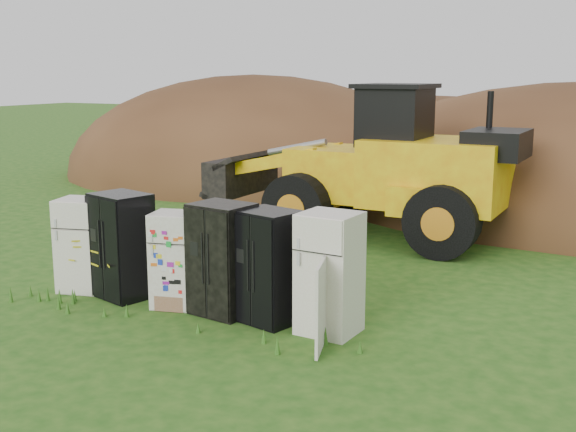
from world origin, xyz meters
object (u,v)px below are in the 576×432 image
fridge_dark_mid (223,259)px  fridge_open_door (330,273)px  fridge_leftmost (81,245)px  fridge_black_right (269,267)px  wheel_loader (357,161)px  fridge_sticker (175,260)px  fridge_black_side (122,246)px

fridge_dark_mid → fridge_open_door: size_ratio=0.99×
fridge_leftmost → fridge_open_door: size_ratio=0.91×
fridge_black_right → wheel_loader: wheel_loader is taller
fridge_leftmost → wheel_loader: bearing=51.7°
fridge_sticker → fridge_open_door: 2.80m
fridge_leftmost → fridge_dark_mid: (2.94, 0.05, 0.07)m
fridge_dark_mid → fridge_black_right: bearing=8.2°
fridge_dark_mid → wheel_loader: size_ratio=0.24×
fridge_leftmost → fridge_sticker: (2.04, 0.01, -0.04)m
fridge_open_door → wheel_loader: (-2.06, 6.37, 0.88)m
fridge_sticker → wheel_loader: size_ratio=0.21×
fridge_dark_mid → fridge_black_side: bearing=-170.5°
fridge_black_side → wheel_loader: 6.69m
fridge_open_door → fridge_dark_mid: bearing=-176.8°
fridge_leftmost → fridge_open_door: 4.83m
fridge_dark_mid → fridge_black_right: (0.85, -0.01, -0.02)m
fridge_dark_mid → fridge_open_door: fridge_open_door is taller
fridge_dark_mid → fridge_open_door: bearing=7.9°
fridge_sticker → fridge_dark_mid: 0.91m
wheel_loader → fridge_sticker: bearing=-95.5°
fridge_sticker → fridge_open_door: size_ratio=0.87×
fridge_sticker → fridge_black_right: size_ratio=0.90×
fridge_black_side → fridge_open_door: size_ratio=0.99×
fridge_black_side → fridge_dark_mid: (2.03, 0.03, -0.01)m
fridge_sticker → fridge_black_side: bearing=165.0°
fridge_black_side → fridge_dark_mid: fridge_black_side is taller
wheel_loader → fridge_dark_mid: bearing=-87.4°
fridge_black_side → fridge_leftmost: bearing=-162.7°
fridge_sticker → wheel_loader: 6.50m
fridge_black_side → wheel_loader: wheel_loader is taller
fridge_leftmost → fridge_sticker: fridge_leftmost is taller
fridge_leftmost → fridge_black_side: size_ratio=0.91×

